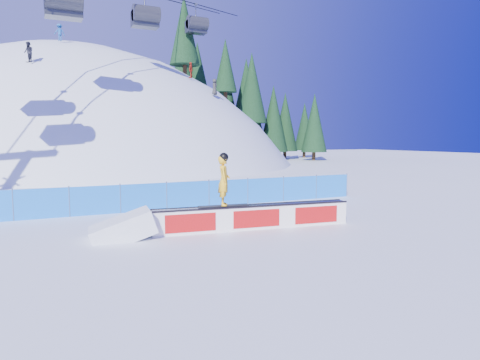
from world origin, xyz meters
name	(u,v)px	position (x,y,z in m)	size (l,w,h in m)	color
ground	(175,232)	(0.00, 0.00, 0.00)	(160.00, 160.00, 0.00)	white
snow_hill	(79,306)	(0.00, 42.00, -18.00)	(64.00, 64.00, 64.00)	white
treeline	(262,98)	(24.97, 39.79, 8.72)	(24.08, 12.91, 19.71)	#332214
safety_fence	(144,197)	(0.00, 4.50, 0.60)	(22.05, 0.05, 1.30)	blue
rail_box	(254,217)	(2.64, -0.73, 0.42)	(7.10, 1.32, 0.85)	white
snow_ramp	(123,238)	(-1.77, -0.21, 0.00)	(1.93, 1.29, 0.73)	white
snowboarder	(224,180)	(1.54, -0.60, 1.74)	(1.76, 0.72, 1.82)	black
distant_skiers	(117,57)	(3.35, 29.52, 10.95)	(17.88, 8.49, 6.90)	black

